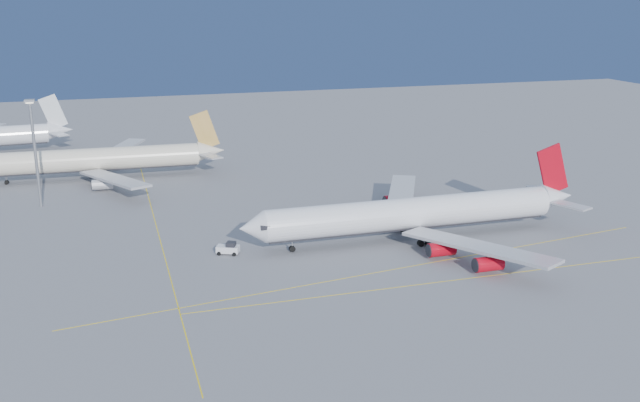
# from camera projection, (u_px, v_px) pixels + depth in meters

# --- Properties ---
(ground) EXTENTS (500.00, 500.00, 0.00)m
(ground) POSITION_uv_depth(u_px,v_px,m) (380.00, 259.00, 138.64)
(ground) COLOR slate
(ground) RESTS_ON ground
(taxiway_lines) EXTENTS (118.86, 140.00, 0.02)m
(taxiway_lines) POSITION_uv_depth(u_px,v_px,m) (298.00, 256.00, 140.33)
(taxiway_lines) COLOR yellow
(taxiway_lines) RESTS_ON ground
(airliner_virgin) EXTENTS (75.17, 67.76, 18.60)m
(airliner_virgin) POSITION_uv_depth(u_px,v_px,m) (418.00, 213.00, 148.69)
(airliner_virgin) COLOR white
(airliner_virgin) RESTS_ON ground
(airliner_etihad) EXTENTS (69.47, 64.22, 18.15)m
(airliner_etihad) POSITION_uv_depth(u_px,v_px,m) (101.00, 159.00, 197.90)
(airliner_etihad) COLOR beige
(airliner_etihad) RESTS_ON ground
(pushback_tug) EXTENTS (4.91, 4.04, 2.47)m
(pushback_tug) POSITION_uv_depth(u_px,v_px,m) (229.00, 248.00, 141.07)
(pushback_tug) COLOR white
(pushback_tug) RESTS_ON ground
(light_mast) EXTENTS (2.25, 2.25, 26.05)m
(light_mast) POSITION_uv_depth(u_px,v_px,m) (34.00, 145.00, 168.55)
(light_mast) COLOR gray
(light_mast) RESTS_ON ground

